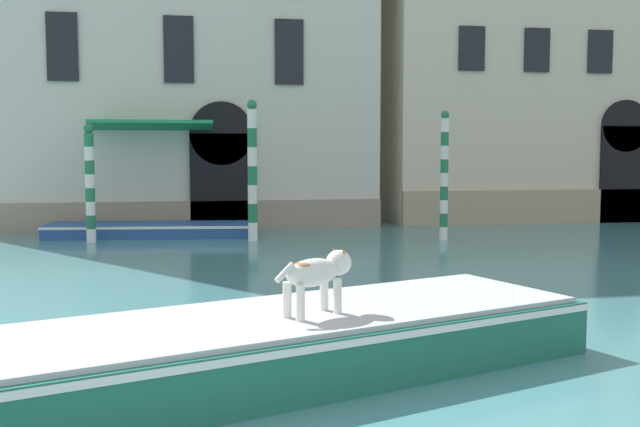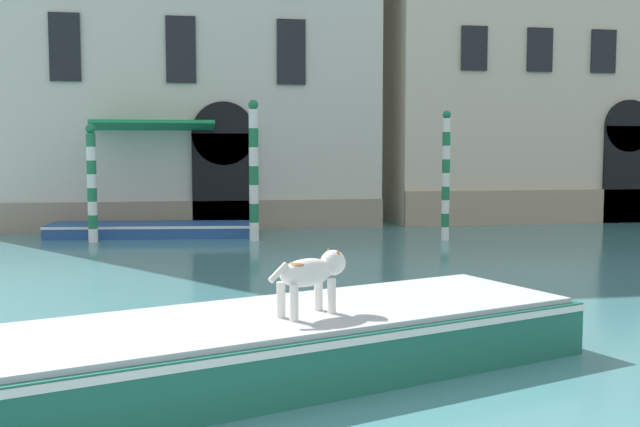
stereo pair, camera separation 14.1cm
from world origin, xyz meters
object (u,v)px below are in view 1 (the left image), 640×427
object	(u,v)px
boat_foreground	(259,346)
boat_moored_near_palazzo	(152,230)
mooring_pole_2	(252,170)
mooring_pole_0	(444,175)
dog_on_deck	(318,273)
mooring_pole_1	(90,183)

from	to	relation	value
boat_foreground	boat_moored_near_palazzo	distance (m)	14.69
boat_foreground	mooring_pole_2	bearing A→B (deg)	65.39
boat_foreground	mooring_pole_2	distance (m)	13.13
mooring_pole_0	boat_foreground	bearing A→B (deg)	-118.40
boat_moored_near_palazzo	mooring_pole_0	xyz separation A→B (m)	(8.38, -2.40, 1.67)
boat_foreground	dog_on_deck	distance (m)	1.08
boat_moored_near_palazzo	mooring_pole_0	bearing A→B (deg)	-9.43
dog_on_deck	mooring_pole_2	world-z (taller)	mooring_pole_2
boat_foreground	mooring_pole_2	world-z (taller)	mooring_pole_2
mooring_pole_0	mooring_pole_2	xyz separation A→B (m)	(-5.48, 0.80, 0.15)
dog_on_deck	mooring_pole_0	bearing A→B (deg)	31.52
boat_foreground	dog_on_deck	xyz separation A→B (m)	(0.68, -0.01, 0.83)
mooring_pole_1	mooring_pole_2	xyz separation A→B (m)	(4.55, -0.50, 0.34)
mooring_pole_2	mooring_pole_1	bearing A→B (deg)	173.79
mooring_pole_0	mooring_pole_1	world-z (taller)	mooring_pole_0
boat_moored_near_palazzo	mooring_pole_2	size ratio (longest dim) A/B	1.58
boat_foreground	mooring_pole_1	bearing A→B (deg)	84.59
boat_foreground	mooring_pole_0	bearing A→B (deg)	41.85
boat_foreground	mooring_pole_2	xyz separation A→B (m)	(1.10, 12.97, 1.65)
boat_foreground	mooring_pole_2	size ratio (longest dim) A/B	2.13
mooring_pole_2	mooring_pole_0	bearing A→B (deg)	-8.28
boat_moored_near_palazzo	mooring_pole_1	bearing A→B (deg)	-139.55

